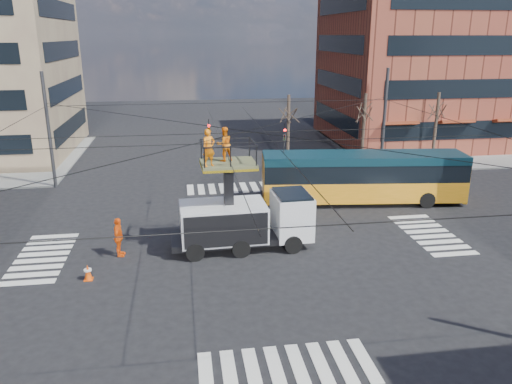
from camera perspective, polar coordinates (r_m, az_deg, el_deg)
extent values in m
plane|color=black|center=(25.72, -1.07, -6.06)|extent=(120.00, 120.00, 0.00)
cube|color=slate|center=(51.48, 19.56, 5.08)|extent=(18.00, 18.00, 0.12)
cube|color=black|center=(49.06, -20.32, 7.13)|extent=(0.12, 13.60, 1.50)
cube|color=black|center=(48.62, -20.74, 10.99)|extent=(0.12, 13.60, 1.50)
cube|color=black|center=(48.42, -21.18, 14.90)|extent=(0.12, 13.60, 1.50)
cube|color=black|center=(48.44, -21.63, 18.82)|extent=(0.12, 13.60, 1.50)
cube|color=brown|center=(53.67, 19.80, 13.04)|extent=(20.00, 16.00, 14.00)
cube|color=black|center=(47.31, 23.71, 6.54)|extent=(17.00, 0.12, 1.58)
cube|color=black|center=(50.31, 9.04, 8.37)|extent=(0.12, 13.60, 1.58)
cube|color=black|center=(46.85, 24.24, 10.73)|extent=(17.00, 0.12, 1.57)
cube|color=black|center=(49.88, 9.23, 12.34)|extent=(0.12, 13.60, 1.57)
cube|color=black|center=(46.66, 24.79, 14.98)|extent=(17.00, 0.12, 1.57)
cube|color=black|center=(49.70, 9.44, 16.36)|extent=(0.12, 13.60, 1.57)
cube|color=black|center=(46.72, 25.37, 19.24)|extent=(17.00, 0.12, 1.57)
cube|color=black|center=(49.76, 9.65, 20.39)|extent=(0.12, 13.60, 1.57)
cylinder|color=#2D2D30|center=(38.94, 14.41, 7.70)|extent=(0.24, 0.24, 8.00)
cylinder|color=#2D2D30|center=(37.03, -22.58, 6.42)|extent=(0.24, 0.24, 8.00)
cylinder|color=black|center=(35.79, -3.68, 10.14)|extent=(24.00, 0.03, 0.03)
cylinder|color=black|center=(12.63, 5.95, -3.94)|extent=(24.00, 0.03, 0.03)
cylinder|color=black|center=(28.16, 24.02, 6.64)|extent=(0.03, 24.00, 0.03)
cylinder|color=black|center=(23.97, -1.15, 6.97)|extent=(24.02, 24.02, 0.03)
cylinder|color=black|center=(23.97, -1.15, 6.97)|extent=(24.02, 24.02, 0.03)
cylinder|color=black|center=(22.86, -0.76, 5.68)|extent=(24.00, 0.03, 0.03)
cylinder|color=black|center=(25.19, -1.51, 6.79)|extent=(24.00, 0.03, 0.03)
cylinder|color=black|center=(23.92, -4.01, 5.93)|extent=(0.03, 24.00, 0.03)
cylinder|color=black|center=(24.23, 1.68, 6.11)|extent=(0.03, 24.00, 0.03)
imported|color=black|center=(27.44, 3.25, 6.60)|extent=(0.16, 0.20, 1.00)
imported|color=black|center=(28.84, -5.43, 7.59)|extent=(0.26, 1.24, 0.50)
cylinder|color=#382B21|center=(38.43, 3.69, 6.57)|extent=(0.24, 0.24, 6.00)
cylinder|color=#382B21|center=(40.12, 12.16, 6.68)|extent=(0.24, 0.24, 6.00)
cylinder|color=#382B21|center=(42.59, 19.80, 6.66)|extent=(0.24, 0.24, 6.00)
cube|color=black|center=(25.27, -1.70, -5.16)|extent=(7.07, 2.44, 0.30)
cube|color=#B9BBBD|center=(25.40, 4.09, -2.65)|extent=(1.88, 2.46, 2.20)
cube|color=black|center=(25.13, 4.13, -0.94)|extent=(1.68, 2.35, 0.80)
cube|color=#B9BBBD|center=(24.82, -3.77, -3.38)|extent=(4.28, 2.64, 1.80)
cylinder|color=black|center=(24.73, 4.26, -5.98)|extent=(0.91, 0.38, 0.90)
cylinder|color=black|center=(26.78, 3.01, -4.05)|extent=(0.91, 0.38, 0.90)
cylinder|color=black|center=(24.23, -1.74, -6.44)|extent=(0.91, 0.38, 0.90)
cylinder|color=black|center=(26.33, -2.51, -4.44)|extent=(0.91, 0.38, 0.90)
cylinder|color=black|center=(24.03, -6.97, -6.79)|extent=(0.91, 0.38, 0.90)
cylinder|color=black|center=(26.14, -7.31, -4.74)|extent=(0.91, 0.38, 0.90)
cube|color=black|center=(24.37, -3.14, -0.13)|extent=(0.47, 0.47, 3.02)
cube|color=#4D5332|center=(23.96, -3.20, 3.30)|extent=(2.67, 2.19, 0.12)
cube|color=yellow|center=(23.99, -3.19, 3.03)|extent=(2.67, 2.19, 0.12)
imported|color=orange|center=(23.07, -5.42, 5.06)|extent=(0.75, 0.65, 1.73)
imported|color=orange|center=(23.99, -3.65, 5.49)|extent=(0.96, 0.86, 1.65)
cube|color=orange|center=(32.51, 12.04, 0.44)|extent=(12.87, 4.02, 1.30)
cube|color=black|center=(32.18, 12.18, 2.48)|extent=(12.86, 3.97, 1.10)
cube|color=#0B2630|center=(31.99, 12.27, 3.87)|extent=(12.87, 4.02, 0.50)
cube|color=orange|center=(31.40, 1.02, 1.47)|extent=(0.53, 2.48, 2.80)
cube|color=orange|center=(34.37, 22.24, 1.56)|extent=(0.53, 2.48, 2.80)
cube|color=black|center=(31.74, 0.92, -0.53)|extent=(0.45, 2.60, 0.30)
cube|color=gold|center=(31.09, 1.22, 3.68)|extent=(0.28, 1.60, 0.35)
cylinder|color=black|center=(30.76, 4.47, -1.08)|extent=(1.03, 0.41, 1.00)
cylinder|color=black|center=(32.99, 4.03, 0.23)|extent=(1.03, 0.41, 1.00)
cylinder|color=black|center=(32.71, 18.95, -0.86)|extent=(1.03, 0.41, 1.00)
cylinder|color=black|center=(34.81, 17.62, 0.36)|extent=(1.03, 0.41, 1.00)
cone|color=#DE4709|center=(23.32, -18.66, -8.67)|extent=(0.36, 0.36, 0.73)
imported|color=#FF5E10|center=(25.02, -15.43, -5.01)|extent=(0.56, 1.17, 1.95)
imported|color=orange|center=(27.07, 5.33, -2.85)|extent=(0.80, 1.24, 1.80)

